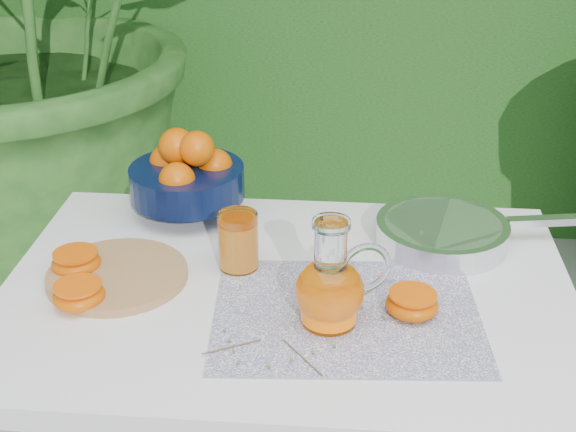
# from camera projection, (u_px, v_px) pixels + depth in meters

# --- Properties ---
(white_table) EXTENTS (1.00, 0.70, 0.75)m
(white_table) POSITION_uv_depth(u_px,v_px,m) (287.00, 326.00, 1.44)
(white_table) COLOR white
(white_table) RESTS_ON ground
(placemat) EXTENTS (0.46, 0.37, 0.00)m
(placemat) POSITION_uv_depth(u_px,v_px,m) (347.00, 314.00, 1.32)
(placemat) COLOR #0D0E4A
(placemat) RESTS_ON white_table
(cutting_board) EXTENTS (0.27, 0.27, 0.02)m
(cutting_board) POSITION_uv_depth(u_px,v_px,m) (117.00, 275.00, 1.42)
(cutting_board) COLOR #A37949
(cutting_board) RESTS_ON white_table
(fruit_bowl) EXTENTS (0.26, 0.26, 0.18)m
(fruit_bowl) POSITION_uv_depth(u_px,v_px,m) (188.00, 175.00, 1.62)
(fruit_bowl) COLOR black
(fruit_bowl) RESTS_ON white_table
(juice_pitcher) EXTENTS (0.17, 0.14, 0.18)m
(juice_pitcher) POSITION_uv_depth(u_px,v_px,m) (331.00, 288.00, 1.27)
(juice_pitcher) COLOR white
(juice_pitcher) RESTS_ON white_table
(juice_tumbler) EXTENTS (0.09, 0.09, 0.11)m
(juice_tumbler) POSITION_uv_depth(u_px,v_px,m) (238.00, 242.00, 1.43)
(juice_tumbler) COLOR white
(juice_tumbler) RESTS_ON white_table
(saute_pan) EXTENTS (0.46, 0.29, 0.05)m
(saute_pan) POSITION_uv_depth(u_px,v_px,m) (444.00, 231.00, 1.53)
(saute_pan) COLOR silver
(saute_pan) RESTS_ON white_table
(orange_halves) EXTENTS (0.69, 0.21, 0.04)m
(orange_halves) POSITION_uv_depth(u_px,v_px,m) (185.00, 286.00, 1.36)
(orange_halves) COLOR #D85902
(orange_halves) RESTS_ON white_table
(thyme_sprigs) EXTENTS (0.28, 0.25, 0.01)m
(thyme_sprigs) POSITION_uv_depth(u_px,v_px,m) (299.00, 333.00, 1.27)
(thyme_sprigs) COLOR brown
(thyme_sprigs) RESTS_ON white_table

